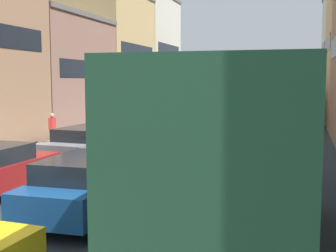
% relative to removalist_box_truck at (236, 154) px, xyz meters
% --- Properties ---
extents(sidewalk_left, '(2.60, 64.00, 0.14)m').
position_rel_removalist_box_truck_xyz_m(sidewalk_left, '(-10.40, 15.69, -1.90)').
color(sidewalk_left, '#989898').
rests_on(sidewalk_left, ground).
extents(lane_stripe_left, '(0.16, 60.00, 0.01)m').
position_rel_removalist_box_truck_xyz_m(lane_stripe_left, '(-5.40, 15.69, -1.97)').
color(lane_stripe_left, silver).
rests_on(lane_stripe_left, ground).
extents(lane_stripe_right, '(0.16, 60.00, 0.01)m').
position_rel_removalist_box_truck_xyz_m(lane_stripe_right, '(-2.00, 15.69, -1.97)').
color(lane_stripe_right, silver).
rests_on(lane_stripe_right, ground).
extents(building_row_left, '(7.20, 43.90, 12.02)m').
position_rel_removalist_box_truck_xyz_m(building_row_left, '(-15.70, 18.70, 3.13)').
color(building_row_left, '#9E7556').
rests_on(building_row_left, ground).
extents(removalist_box_truck, '(2.90, 7.77, 3.58)m').
position_rel_removalist_box_truck_xyz_m(removalist_box_truck, '(0.00, 0.00, 0.00)').
color(removalist_box_truck, '#1E5933').
rests_on(removalist_box_truck, ground).
extents(sedan_centre_lane_second, '(2.19, 4.36, 1.49)m').
position_rel_removalist_box_truck_xyz_m(sedan_centre_lane_second, '(-3.81, 1.51, -1.18)').
color(sedan_centre_lane_second, '#194C8C').
rests_on(sedan_centre_lane_second, ground).
extents(hatchback_centre_lane_third, '(2.26, 4.40, 1.49)m').
position_rel_removalist_box_truck_xyz_m(hatchback_centre_lane_third, '(-3.50, 7.69, -1.18)').
color(hatchback_centre_lane_third, beige).
rests_on(hatchback_centre_lane_third, ground).
extents(sedan_left_lane_third, '(2.26, 4.39, 1.49)m').
position_rel_removalist_box_truck_xyz_m(sedan_left_lane_third, '(-7.00, 7.52, -1.18)').
color(sedan_left_lane_third, gray).
rests_on(sedan_left_lane_third, ground).
extents(coupe_centre_lane_fourth, '(2.10, 4.32, 1.49)m').
position_rel_removalist_box_truck_xyz_m(coupe_centre_lane_fourth, '(-3.51, 13.16, -1.18)').
color(coupe_centre_lane_fourth, black).
rests_on(coupe_centre_lane_fourth, ground).
extents(sedan_left_lane_fourth, '(2.30, 4.41, 1.49)m').
position_rel_removalist_box_truck_xyz_m(sedan_left_lane_fourth, '(-7.04, 12.99, -1.18)').
color(sedan_left_lane_fourth, '#19592D').
rests_on(sedan_left_lane_fourth, ground).
extents(sedan_centre_lane_fifth, '(2.12, 4.33, 1.49)m').
position_rel_removalist_box_truck_xyz_m(sedan_centre_lane_fifth, '(-3.75, 18.75, -1.18)').
color(sedan_centre_lane_fifth, silver).
rests_on(sedan_centre_lane_fifth, ground).
extents(sedan_right_lane_behind_truck, '(2.25, 4.39, 1.49)m').
position_rel_removalist_box_truck_xyz_m(sedan_right_lane_behind_truck, '(-0.35, 6.93, -1.18)').
color(sedan_right_lane_behind_truck, '#B29319').
rests_on(sedan_right_lane_behind_truck, ground).
extents(bus_mid_queue_primary, '(3.21, 10.62, 2.90)m').
position_rel_removalist_box_truck_xyz_m(bus_mid_queue_primary, '(-0.22, 27.83, -0.21)').
color(bus_mid_queue_primary, '#B21919').
rests_on(bus_mid_queue_primary, ground).
extents(pedestrian_near_kerb, '(0.34, 0.54, 1.66)m').
position_rel_removalist_box_truck_xyz_m(pedestrian_near_kerb, '(-11.03, 11.41, -1.03)').
color(pedestrian_near_kerb, '#262D47').
rests_on(pedestrian_near_kerb, ground).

